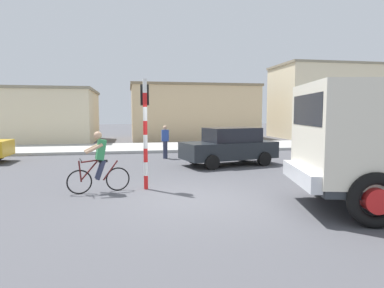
# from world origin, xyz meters

# --- Properties ---
(ground_plane) EXTENTS (120.00, 120.00, 0.00)m
(ground_plane) POSITION_xyz_m (0.00, 0.00, 0.00)
(ground_plane) COLOR #4C4C51
(sidewalk_far) EXTENTS (80.00, 5.00, 0.16)m
(sidewalk_far) POSITION_xyz_m (0.00, 12.64, 0.08)
(sidewalk_far) COLOR #ADADA8
(sidewalk_far) RESTS_ON ground
(cyclist) EXTENTS (1.70, 0.58, 1.72)m
(cyclist) POSITION_xyz_m (-2.30, 1.19, 0.86)
(cyclist) COLOR black
(cyclist) RESTS_ON ground
(traffic_light_pole) EXTENTS (0.24, 0.43, 3.20)m
(traffic_light_pole) POSITION_xyz_m (-1.00, 1.44, 2.07)
(traffic_light_pole) COLOR red
(traffic_light_pole) RESTS_ON ground
(car_red_near) EXTENTS (4.28, 2.57, 1.60)m
(car_red_near) POSITION_xyz_m (2.77, 5.35, 0.82)
(car_red_near) COLOR #1E2328
(car_red_near) RESTS_ON ground
(pedestrian_near_kerb) EXTENTS (0.34, 0.22, 1.62)m
(pedestrian_near_kerb) POSITION_xyz_m (0.27, 7.90, 0.85)
(pedestrian_near_kerb) COLOR #2D334C
(pedestrian_near_kerb) RESTS_ON ground
(building_corner_left) EXTENTS (11.76, 7.80, 4.03)m
(building_corner_left) POSITION_xyz_m (-9.87, 18.96, 2.02)
(building_corner_left) COLOR beige
(building_corner_left) RESTS_ON ground
(building_mid_block) EXTENTS (10.48, 7.58, 4.58)m
(building_mid_block) POSITION_xyz_m (3.93, 20.81, 2.29)
(building_mid_block) COLOR #D1B284
(building_mid_block) RESTS_ON ground
(building_corner_right) EXTENTS (10.60, 5.63, 6.55)m
(building_corner_right) POSITION_xyz_m (17.00, 19.77, 3.28)
(building_corner_right) COLOR beige
(building_corner_right) RESTS_ON ground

